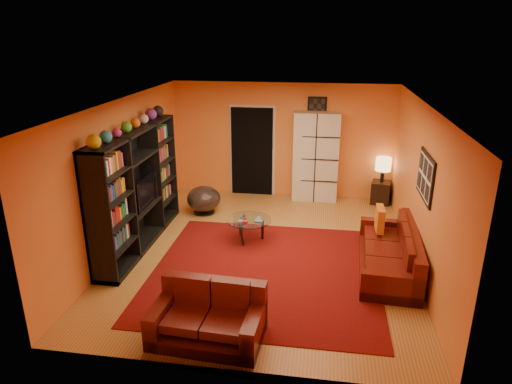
# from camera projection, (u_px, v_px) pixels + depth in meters

# --- Properties ---
(floor) EXTENTS (6.00, 6.00, 0.00)m
(floor) POSITION_uv_depth(u_px,v_px,m) (265.00, 251.00, 8.05)
(floor) COLOR olive
(floor) RESTS_ON ground
(ceiling) EXTENTS (6.00, 6.00, 0.00)m
(ceiling) POSITION_uv_depth(u_px,v_px,m) (266.00, 103.00, 7.17)
(ceiling) COLOR white
(ceiling) RESTS_ON wall_back
(wall_back) EXTENTS (6.00, 0.00, 6.00)m
(wall_back) POSITION_uv_depth(u_px,v_px,m) (283.00, 141.00, 10.40)
(wall_back) COLOR orange
(wall_back) RESTS_ON floor
(wall_front) EXTENTS (6.00, 0.00, 6.00)m
(wall_front) POSITION_uv_depth(u_px,v_px,m) (228.00, 270.00, 4.81)
(wall_front) COLOR orange
(wall_front) RESTS_ON floor
(wall_left) EXTENTS (0.00, 6.00, 6.00)m
(wall_left) POSITION_uv_depth(u_px,v_px,m) (124.00, 175.00, 7.96)
(wall_left) COLOR orange
(wall_left) RESTS_ON floor
(wall_right) EXTENTS (0.00, 6.00, 6.00)m
(wall_right) POSITION_uv_depth(u_px,v_px,m) (421.00, 189.00, 7.25)
(wall_right) COLOR orange
(wall_right) RESTS_ON floor
(rug) EXTENTS (3.60, 3.60, 0.01)m
(rug) POSITION_uv_depth(u_px,v_px,m) (265.00, 271.00, 7.38)
(rug) COLOR #510909
(rug) RESTS_ON floor
(doorway) EXTENTS (0.95, 0.10, 2.04)m
(doorway) POSITION_uv_depth(u_px,v_px,m) (252.00, 152.00, 10.55)
(doorway) COLOR black
(doorway) RESTS_ON floor
(wall_art_right) EXTENTS (0.03, 1.00, 0.70)m
(wall_art_right) POSITION_uv_depth(u_px,v_px,m) (426.00, 177.00, 6.88)
(wall_art_right) COLOR black
(wall_art_right) RESTS_ON wall_right
(wall_art_back) EXTENTS (0.42, 0.03, 0.52)m
(wall_art_back) POSITION_uv_depth(u_px,v_px,m) (317.00, 109.00, 10.02)
(wall_art_back) COLOR black
(wall_art_back) RESTS_ON wall_back
(entertainment_unit) EXTENTS (0.45, 3.00, 2.10)m
(entertainment_unit) POSITION_uv_depth(u_px,v_px,m) (137.00, 189.00, 8.01)
(entertainment_unit) COLOR black
(entertainment_unit) RESTS_ON floor
(tv) EXTENTS (0.92, 0.12, 0.53)m
(tv) POSITION_uv_depth(u_px,v_px,m) (142.00, 191.00, 8.10)
(tv) COLOR black
(tv) RESTS_ON entertainment_unit
(sofa) EXTENTS (1.00, 2.19, 0.85)m
(sofa) POSITION_uv_depth(u_px,v_px,m) (394.00, 254.00, 7.34)
(sofa) COLOR #4A0D09
(sofa) RESTS_ON rug
(loveseat) EXTENTS (1.42, 0.91, 0.85)m
(loveseat) POSITION_uv_depth(u_px,v_px,m) (209.00, 316.00, 5.75)
(loveseat) COLOR #4A0D09
(loveseat) RESTS_ON rug
(throw_pillow) EXTENTS (0.12, 0.42, 0.42)m
(throw_pillow) POSITION_uv_depth(u_px,v_px,m) (380.00, 219.00, 7.81)
(throw_pillow) COLOR orange
(throw_pillow) RESTS_ON sofa
(coffee_table) EXTENTS (0.82, 0.82, 0.41)m
(coffee_table) POSITION_uv_depth(u_px,v_px,m) (249.00, 222.00, 8.35)
(coffee_table) COLOR silver
(coffee_table) RESTS_ON floor
(storage_cabinet) EXTENTS (1.02, 0.48, 2.00)m
(storage_cabinet) POSITION_uv_depth(u_px,v_px,m) (316.00, 157.00, 10.20)
(storage_cabinet) COLOR silver
(storage_cabinet) RESTS_ON floor
(bowl_chair) EXTENTS (0.71, 0.71, 0.58)m
(bowl_chair) POSITION_uv_depth(u_px,v_px,m) (204.00, 199.00, 9.63)
(bowl_chair) COLOR black
(bowl_chair) RESTS_ON floor
(side_table) EXTENTS (0.47, 0.47, 0.50)m
(side_table) POSITION_uv_depth(u_px,v_px,m) (381.00, 192.00, 10.20)
(side_table) COLOR black
(side_table) RESTS_ON floor
(table_lamp) EXTENTS (0.33, 0.33, 0.55)m
(table_lamp) POSITION_uv_depth(u_px,v_px,m) (383.00, 165.00, 9.98)
(table_lamp) COLOR black
(table_lamp) RESTS_ON side_table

